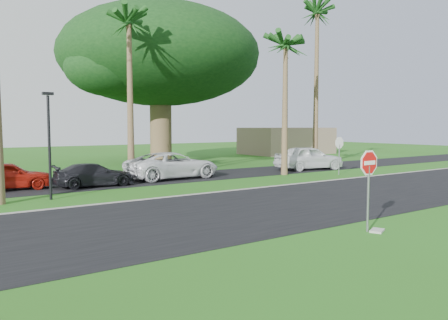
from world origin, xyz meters
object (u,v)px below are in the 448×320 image
car_pickup (309,158)px  car_dark (94,175)px  stop_sign_near (369,174)px  car_red (7,176)px  car_minivan (173,166)px  stop_sign_far (339,148)px

car_pickup → car_dark: bearing=101.2°
stop_sign_near → car_red: (-7.60, 15.70, -1.06)m
car_pickup → car_red: bearing=97.7°
car_dark → car_pickup: size_ratio=0.82×
car_dark → stop_sign_near: bearing=-162.8°
stop_sign_near → car_pickup: 18.83m
car_minivan → car_pickup: car_pickup is taller
stop_sign_far → car_red: size_ratio=0.63×
car_red → car_minivan: 9.04m
stop_sign_near → car_minivan: 15.32m
stop_sign_near → car_minivan: size_ratio=0.46×
car_red → car_pickup: bearing=-86.8°
car_pickup → car_minivan: bearing=97.0°
stop_sign_far → car_dark: bearing=-12.9°
stop_sign_near → car_pickup: bearing=49.8°
stop_sign_near → car_minivan: stop_sign_near is taller
stop_sign_near → car_dark: stop_sign_near is taller
stop_sign_far → car_minivan: size_ratio=0.46×
car_dark → car_minivan: 5.11m
car_pickup → stop_sign_far: bearing=-179.2°
car_red → car_dark: (3.97, -1.22, -0.10)m
car_minivan → car_pickup: 10.74m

